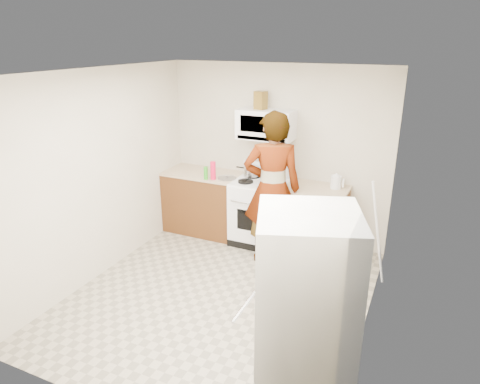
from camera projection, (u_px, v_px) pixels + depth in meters
The scene contains 20 objects.
floor at pixel (221, 295), 4.96m from camera, with size 3.60×3.60×0.00m, color gray.
back_wall at pixel (277, 154), 6.06m from camera, with size 3.20×0.02×2.50m, color beige.
right_wall at pixel (374, 219), 3.91m from camera, with size 0.02×3.60×2.50m, color beige.
cabinet_left at pixel (204, 203), 6.48m from camera, with size 1.12×0.62×0.90m, color #562E14.
counter_left at pixel (203, 173), 6.32m from camera, with size 1.14×0.64×0.04m, color tan.
cabinet_right at pixel (314, 222), 5.81m from camera, with size 0.80×0.62×0.90m, color #562E14.
counter_right at pixel (317, 189), 5.66m from camera, with size 0.82×0.64×0.04m, color tan.
gas_range at pixel (261, 210), 6.10m from camera, with size 0.76×0.65×1.13m.
microwave at pixel (266, 124), 5.79m from camera, with size 0.76×0.38×0.40m, color white.
person at pixel (272, 189), 5.42m from camera, with size 0.73×0.48×2.00m, color tan.
fridge at pixel (304, 320), 3.15m from camera, with size 0.70×0.70×1.70m, color silver.
kettle at pixel (336, 182), 5.62m from camera, with size 0.14×0.14×0.17m, color silver.
jug at pixel (261, 100), 5.71m from camera, with size 0.14×0.14×0.24m, color brown.
saucepan at pixel (251, 171), 6.09m from camera, with size 0.22×0.22×0.12m, color #B1B2B6.
tray at pixel (268, 182), 5.84m from camera, with size 0.25×0.16×0.05m, color white.
bottle_spray at pixel (213, 171), 5.96m from camera, with size 0.08×0.08×0.25m, color red.
bottle_hot_sauce at pixel (213, 173), 6.03m from camera, with size 0.05×0.05×0.15m, color #F4511B.
bottle_green_cap at pixel (206, 173), 5.97m from camera, with size 0.06×0.06×0.18m, color #26971B.
pot_lid at pixel (227, 178), 6.04m from camera, with size 0.27×0.27×0.01m, color silver.
broom at pixel (378, 234), 4.97m from camera, with size 0.03×0.03×1.32m, color silver.
Camera 1 is at (1.95, -3.78, 2.81)m, focal length 32.00 mm.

